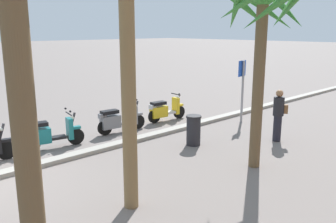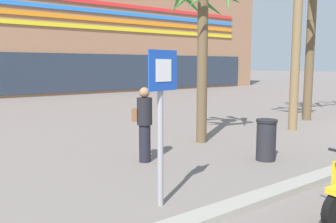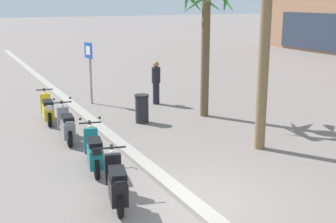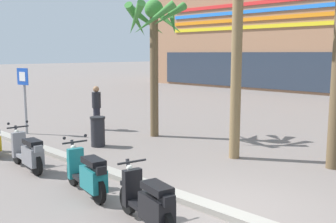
% 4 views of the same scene
% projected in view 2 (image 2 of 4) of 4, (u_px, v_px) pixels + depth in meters
% --- Properties ---
extents(mall_facade_backdrop, '(42.09, 11.89, 12.58)m').
position_uv_depth(mall_facade_backdrop, '(27.00, 14.00, 29.18)').
color(mall_facade_backdrop, '#9E7051').
rests_on(mall_facade_backdrop, ground).
extents(crossing_sign, '(0.59, 0.17, 2.40)m').
position_uv_depth(crossing_sign, '(161.00, 110.00, 5.36)').
color(crossing_sign, '#939399').
rests_on(crossing_sign, ground).
extents(palm_tree_near_sign, '(2.10, 2.14, 4.74)m').
position_uv_depth(palm_tree_near_sign, '(203.00, 10.00, 9.67)').
color(palm_tree_near_sign, brown).
rests_on(palm_tree_near_sign, ground).
extents(pedestrian_window_shopping, '(0.43, 0.42, 1.69)m').
position_uv_depth(pedestrian_window_shopping, '(144.00, 123.00, 7.96)').
color(pedestrian_window_shopping, black).
rests_on(pedestrian_window_shopping, ground).
extents(litter_bin, '(0.48, 0.48, 0.95)m').
position_uv_depth(litter_bin, '(266.00, 140.00, 8.15)').
color(litter_bin, '#232328').
rests_on(litter_bin, ground).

